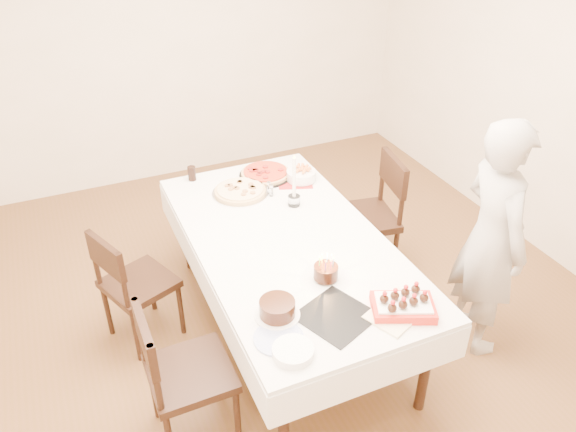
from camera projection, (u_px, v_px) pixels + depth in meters
name	position (u px, v px, depth m)	size (l,w,h in m)	color
floor	(291.00, 317.00, 4.01)	(5.00, 5.00, 0.00)	brown
wall_back	(182.00, 39.00, 5.21)	(4.50, 0.04, 2.70)	#EFDEC9
wall_right	(575.00, 91.00, 4.05)	(0.04, 5.00, 2.70)	#EFDEC9
dining_table	(288.00, 285.00, 3.73)	(1.14, 2.14, 0.75)	white
chair_right_savory	(364.00, 218.00, 4.22)	(0.50, 0.50, 0.97)	black
chair_left_savory	(139.00, 283.00, 3.65)	(0.45, 0.45, 0.87)	black
chair_left_dessert	(190.00, 373.00, 2.98)	(0.47, 0.47, 0.92)	black
person	(491.00, 239.00, 3.45)	(0.58, 0.38, 1.59)	beige
pizza_white	(240.00, 191.00, 3.99)	(0.40, 0.40, 0.04)	beige
pizza_pepperoni	(265.00, 173.00, 4.22)	(0.40, 0.40, 0.04)	red
red_placemat	(295.00, 181.00, 4.16)	(0.25, 0.25, 0.01)	#B21E1E
pasta_bowl	(301.00, 175.00, 4.15)	(0.22, 0.22, 0.07)	white
taper_candle	(294.00, 180.00, 3.77)	(0.08, 0.08, 0.39)	white
shaker_pair	(271.00, 190.00, 3.96)	(0.08, 0.08, 0.09)	white
cola_glass	(192.00, 173.00, 4.15)	(0.06, 0.06, 0.11)	black
layer_cake	(277.00, 309.00, 2.91)	(0.24, 0.24, 0.10)	#35190D
cake_board	(336.00, 316.00, 2.93)	(0.34, 0.34, 0.01)	black
birthday_cake	(326.00, 267.00, 3.15)	(0.14, 0.14, 0.14)	#3C1A10
strawberry_box	(403.00, 306.00, 2.94)	(0.33, 0.22, 0.08)	red
box_lid	(397.00, 312.00, 2.96)	(0.33, 0.22, 0.03)	beige
plate_stack	(293.00, 351.00, 2.70)	(0.20, 0.20, 0.04)	white
china_plate	(279.00, 338.00, 2.79)	(0.25, 0.25, 0.01)	white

